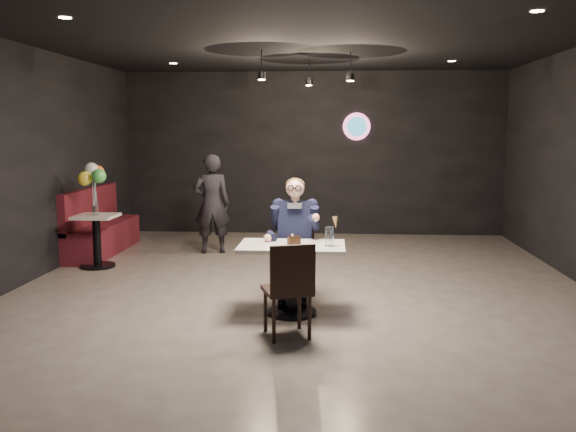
# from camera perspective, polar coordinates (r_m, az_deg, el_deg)

# --- Properties ---
(floor) EXTENTS (9.00, 9.00, 0.00)m
(floor) POSITION_cam_1_polar(r_m,az_deg,el_deg) (7.13, 1.08, -7.68)
(floor) COLOR gray
(floor) RESTS_ON ground
(wall_sign) EXTENTS (0.50, 0.06, 0.50)m
(wall_sign) POSITION_cam_1_polar(r_m,az_deg,el_deg) (11.33, 6.44, 8.32)
(wall_sign) COLOR pink
(wall_sign) RESTS_ON floor
(pendant_lights) EXTENTS (1.40, 1.20, 0.36)m
(pendant_lights) POSITION_cam_1_polar(r_m,az_deg,el_deg) (8.91, 1.85, 14.14)
(pendant_lights) COLOR black
(pendant_lights) RESTS_ON floor
(main_table) EXTENTS (1.10, 0.70, 0.75)m
(main_table) POSITION_cam_1_polar(r_m,az_deg,el_deg) (6.43, 0.37, -5.96)
(main_table) COLOR white
(main_table) RESTS_ON floor
(chair_far) EXTENTS (0.42, 0.46, 0.92)m
(chair_far) POSITION_cam_1_polar(r_m,az_deg,el_deg) (6.95, 0.67, -4.19)
(chair_far) COLOR black
(chair_far) RESTS_ON floor
(chair_near) EXTENTS (0.55, 0.57, 0.92)m
(chair_near) POSITION_cam_1_polar(r_m,az_deg,el_deg) (5.75, -0.09, -6.78)
(chair_near) COLOR black
(chair_near) RESTS_ON floor
(seated_man) EXTENTS (0.60, 0.80, 1.44)m
(seated_man) POSITION_cam_1_polar(r_m,az_deg,el_deg) (6.90, 0.67, -2.08)
(seated_man) COLOR black
(seated_man) RESTS_ON floor
(dessert_plate) EXTENTS (0.21, 0.21, 0.01)m
(dessert_plate) POSITION_cam_1_polar(r_m,az_deg,el_deg) (6.26, 0.47, -2.78)
(dessert_plate) COLOR white
(dessert_plate) RESTS_ON main_table
(cake_slice) EXTENTS (0.14, 0.13, 0.08)m
(cake_slice) POSITION_cam_1_polar(r_m,az_deg,el_deg) (6.24, 0.56, -2.36)
(cake_slice) COLOR black
(cake_slice) RESTS_ON dessert_plate
(mint_leaf) EXTENTS (0.06, 0.04, 0.01)m
(mint_leaf) POSITION_cam_1_polar(r_m,az_deg,el_deg) (6.22, 0.84, -2.05)
(mint_leaf) COLOR #337F29
(mint_leaf) RESTS_ON cake_slice
(sundae_glass) EXTENTS (0.09, 0.09, 0.20)m
(sundae_glass) POSITION_cam_1_polar(r_m,az_deg,el_deg) (6.27, 3.89, -1.92)
(sundae_glass) COLOR silver
(sundae_glass) RESTS_ON main_table
(wafer_cone) EXTENTS (0.07, 0.07, 0.12)m
(wafer_cone) POSITION_cam_1_polar(r_m,az_deg,el_deg) (6.26, 4.46, -0.61)
(wafer_cone) COLOR tan
(wafer_cone) RESTS_ON sundae_glass
(booth_bench) EXTENTS (0.52, 2.06, 1.03)m
(booth_bench) POSITION_cam_1_polar(r_m,az_deg,el_deg) (10.04, -16.98, -0.43)
(booth_bench) COLOR #4C1016
(booth_bench) RESTS_ON floor
(side_table) EXTENTS (0.55, 0.55, 0.69)m
(side_table) POSITION_cam_1_polar(r_m,az_deg,el_deg) (9.04, -17.43, -2.44)
(side_table) COLOR white
(side_table) RESTS_ON floor
(balloon_vase) EXTENTS (0.09, 0.09, 0.14)m
(balloon_vase) POSITION_cam_1_polar(r_m,az_deg,el_deg) (8.97, -17.56, 0.54)
(balloon_vase) COLOR silver
(balloon_vase) RESTS_ON side_table
(balloon_bunch) EXTENTS (0.36, 0.36, 0.60)m
(balloon_bunch) POSITION_cam_1_polar(r_m,az_deg,el_deg) (8.93, -17.66, 2.96)
(balloon_bunch) COLOR yellow
(balloon_bunch) RESTS_ON balloon_vase
(passerby) EXTENTS (0.64, 0.49, 1.56)m
(passerby) POSITION_cam_1_polar(r_m,az_deg,el_deg) (9.66, -7.14, 1.13)
(passerby) COLOR black
(passerby) RESTS_ON floor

